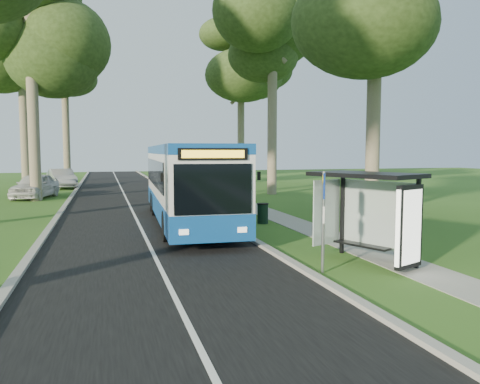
{
  "coord_description": "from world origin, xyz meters",
  "views": [
    {
      "loc": [
        -4.89,
        -13.75,
        3.11
      ],
      "look_at": [
        -0.05,
        2.79,
        1.6
      ],
      "focal_mm": 35.0,
      "sensor_mm": 36.0,
      "label": 1
    }
  ],
  "objects_px": {
    "car_white": "(35,186)",
    "bus_stop_sign": "(323,210)",
    "car_silver": "(62,178)",
    "bus_shelter": "(378,201)",
    "bus": "(187,184)",
    "litter_bin": "(263,213)"
  },
  "relations": [
    {
      "from": "car_white",
      "to": "bus_stop_sign",
      "type": "bearing_deg",
      "value": -53.61
    },
    {
      "from": "car_silver",
      "to": "bus_shelter",
      "type": "bearing_deg",
      "value": -85.61
    },
    {
      "from": "bus",
      "to": "bus_stop_sign",
      "type": "xyz_separation_m",
      "value": [
        1.93,
        -9.07,
        -0.11
      ]
    },
    {
      "from": "bus",
      "to": "bus_stop_sign",
      "type": "bearing_deg",
      "value": -75.44
    },
    {
      "from": "bus_shelter",
      "to": "car_silver",
      "type": "height_order",
      "value": "bus_shelter"
    },
    {
      "from": "car_white",
      "to": "bus_shelter",
      "type": "bearing_deg",
      "value": -49.9
    },
    {
      "from": "litter_bin",
      "to": "car_silver",
      "type": "bearing_deg",
      "value": 113.35
    },
    {
      "from": "bus",
      "to": "car_silver",
      "type": "height_order",
      "value": "bus"
    },
    {
      "from": "bus_shelter",
      "to": "car_white",
      "type": "height_order",
      "value": "bus_shelter"
    },
    {
      "from": "bus_shelter",
      "to": "litter_bin",
      "type": "height_order",
      "value": "bus_shelter"
    },
    {
      "from": "bus",
      "to": "car_white",
      "type": "distance_m",
      "value": 15.72
    },
    {
      "from": "car_white",
      "to": "bus",
      "type": "bearing_deg",
      "value": -47.07
    },
    {
      "from": "bus",
      "to": "bus_shelter",
      "type": "bearing_deg",
      "value": -65.26
    },
    {
      "from": "bus_stop_sign",
      "to": "car_silver",
      "type": "distance_m",
      "value": 32.46
    },
    {
      "from": "bus_stop_sign",
      "to": "car_silver",
      "type": "relative_size",
      "value": 0.53
    },
    {
      "from": "bus",
      "to": "bus_shelter",
      "type": "distance_m",
      "value": 9.58
    },
    {
      "from": "bus",
      "to": "litter_bin",
      "type": "xyz_separation_m",
      "value": [
        3.15,
        -0.85,
        -1.29
      ]
    },
    {
      "from": "bus",
      "to": "litter_bin",
      "type": "bearing_deg",
      "value": -12.58
    },
    {
      "from": "car_white",
      "to": "car_silver",
      "type": "height_order",
      "value": "car_white"
    },
    {
      "from": "litter_bin",
      "to": "car_white",
      "type": "xyz_separation_m",
      "value": [
        -10.91,
        14.49,
        0.38
      ]
    },
    {
      "from": "bus",
      "to": "bus_shelter",
      "type": "relative_size",
      "value": 3.81
    },
    {
      "from": "bus_stop_sign",
      "to": "car_white",
      "type": "xyz_separation_m",
      "value": [
        -9.69,
        22.71,
        -0.79
      ]
    }
  ]
}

